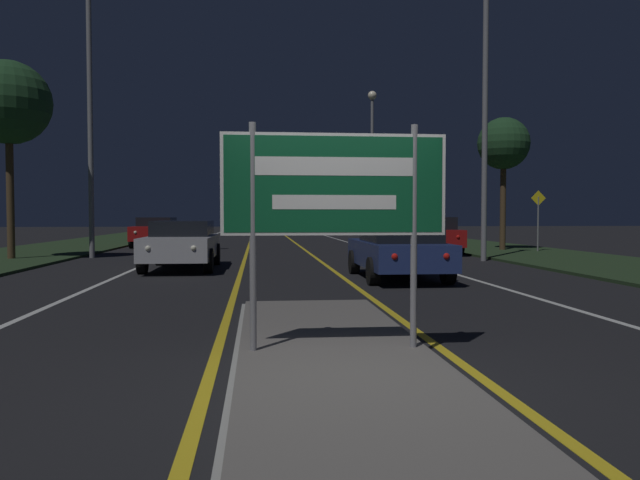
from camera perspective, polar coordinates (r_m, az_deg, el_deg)
ground_plane at (r=5.78m, az=2.39°, el=-12.66°), size 160.00×160.00×0.00m
median_island at (r=6.60m, az=1.31°, el=-10.40°), size 2.10×7.54×0.10m
verge_left at (r=27.01m, az=-24.51°, el=-1.03°), size 5.00×100.00×0.08m
verge_right at (r=27.56m, az=16.23°, el=-0.86°), size 5.00×100.00×0.08m
centre_line_yellow_left at (r=30.56m, az=-6.54°, el=-0.55°), size 0.12×70.00×0.01m
centre_line_yellow_right at (r=30.63m, az=-1.90°, el=-0.53°), size 0.12×70.00×0.01m
lane_line_white_left at (r=30.75m, az=-12.06°, el=-0.57°), size 0.12×70.00×0.01m
lane_line_white_right at (r=30.97m, az=3.58°, el=-0.51°), size 0.12×70.00×0.01m
edge_line_white_left at (r=31.23m, az=-17.54°, el=-0.58°), size 0.10×70.00×0.01m
edge_line_white_right at (r=31.59m, az=8.95°, el=-0.48°), size 0.10×70.00×0.01m
highway_sign at (r=6.44m, az=1.33°, el=4.39°), size 2.33×0.07×2.33m
streetlight_left_near at (r=23.83m, az=-20.33°, el=14.40°), size 0.46×0.46×11.09m
streetlight_right_near at (r=21.51m, az=14.87°, el=13.37°), size 0.49×0.49×9.12m
streetlight_right_far at (r=38.41m, az=4.79°, el=8.81°), size 0.54×0.54×9.04m
car_receding_0 at (r=14.71m, az=7.13°, el=-0.74°), size 1.86×4.32×1.39m
car_receding_1 at (r=24.51m, az=9.86°, el=0.51°), size 1.90×4.13×1.43m
car_approaching_0 at (r=17.80m, az=-12.46°, el=-0.27°), size 1.89×4.64×1.34m
car_approaching_1 at (r=30.63m, az=-14.73°, el=0.81°), size 1.92×4.43×1.41m
warning_sign at (r=26.20m, az=19.32°, el=2.20°), size 0.60×0.06×2.40m
roadside_palm_left at (r=23.13m, az=-26.60°, el=11.10°), size 2.71×2.71×6.45m
roadside_palm_right at (r=27.05m, az=16.44°, el=8.35°), size 2.13×2.13×5.45m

